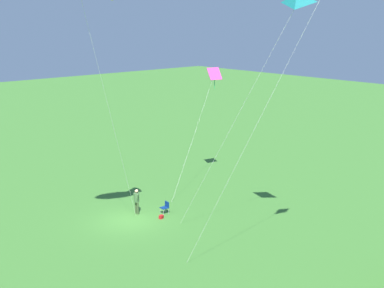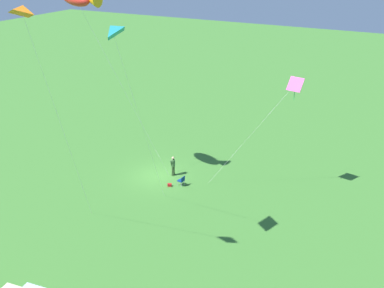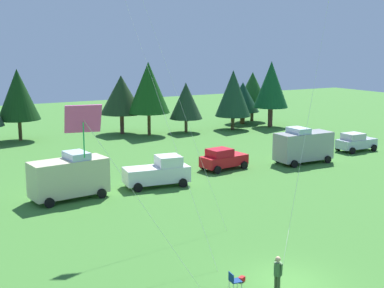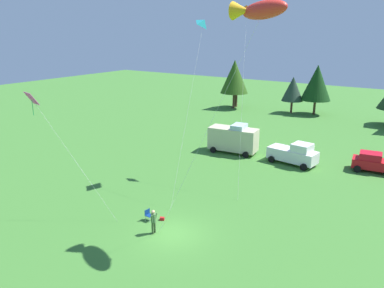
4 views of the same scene
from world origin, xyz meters
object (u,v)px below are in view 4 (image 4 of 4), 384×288
object	(u,v)px
folding_chair	(148,214)
backpack_on_grass	(162,219)
truck_white_pickup	(294,154)
kite_diamond_rainbow	(33,101)
kite_delta_teal	(205,23)
car_red_sedan	(374,162)
kite_delta_orange	(246,8)
van_camper_beige	(233,138)
person_kite_flyer	(153,220)
kite_large_fish	(258,10)

from	to	relation	value
folding_chair	backpack_on_grass	distance (m)	1.06
truck_white_pickup	kite_diamond_rainbow	size ratio (longest dim) A/B	0.57
truck_white_pickup	kite_delta_teal	world-z (taller)	kite_delta_teal
folding_chair	kite_delta_teal	xyz separation A→B (m)	(-1.14, 9.38, 13.43)
car_red_sedan	kite_delta_orange	xyz separation A→B (m)	(-11.07, -7.02, 14.23)
backpack_on_grass	kite_delta_teal	bearing A→B (deg)	102.54
van_camper_beige	car_red_sedan	xyz separation A→B (m)	(14.34, 2.25, -0.69)
van_camper_beige	kite_delta_teal	bearing A→B (deg)	-88.79
person_kite_flyer	backpack_on_grass	world-z (taller)	person_kite_flyer
kite_large_fish	kite_delta_teal	bearing A→B (deg)	138.38
car_red_sedan	van_camper_beige	bearing A→B (deg)	1.97
kite_delta_orange	van_camper_beige	bearing A→B (deg)	124.43
folding_chair	kite_delta_orange	xyz separation A→B (m)	(0.97, 12.87, 14.70)
backpack_on_grass	kite_large_fish	distance (m)	15.66
kite_delta_teal	van_camper_beige	bearing A→B (deg)	97.97
car_red_sedan	kite_delta_orange	world-z (taller)	kite_delta_orange
kite_large_fish	kite_delta_teal	xyz separation A→B (m)	(-8.03, 7.14, -0.53)
van_camper_beige	car_red_sedan	bearing A→B (deg)	2.16
truck_white_pickup	kite_delta_orange	bearing A→B (deg)	-120.72
truck_white_pickup	kite_delta_teal	distance (m)	16.37
folding_chair	van_camper_beige	bearing A→B (deg)	103.81
person_kite_flyer	truck_white_pickup	xyz separation A→B (m)	(3.24, 18.93, 0.08)
backpack_on_grass	kite_delta_teal	xyz separation A→B (m)	(-1.96, 8.82, 13.81)
truck_white_pickup	kite_delta_orange	distance (m)	15.35
kite_delta_orange	car_red_sedan	bearing A→B (deg)	32.38
backpack_on_grass	truck_white_pickup	world-z (taller)	truck_white_pickup
car_red_sedan	kite_delta_teal	xyz separation A→B (m)	(-13.18, -10.51, 12.97)
truck_white_pickup	van_camper_beige	bearing A→B (deg)	-172.29
folding_chair	kite_delta_teal	distance (m)	16.42
folding_chair	truck_white_pickup	bearing A→B (deg)	81.39
kite_delta_teal	kite_diamond_rainbow	xyz separation A→B (m)	(-6.43, -12.54, -5.40)
backpack_on_grass	car_red_sedan	world-z (taller)	car_red_sedan
person_kite_flyer	car_red_sedan	xyz separation A→B (m)	(10.54, 21.13, -0.07)
person_kite_flyer	backpack_on_grass	xyz separation A→B (m)	(-0.68, 1.79, -0.91)
truck_white_pickup	car_red_sedan	xyz separation A→B (m)	(7.30, 2.20, -0.15)
kite_large_fish	person_kite_flyer	bearing A→B (deg)	-147.22
backpack_on_grass	kite_diamond_rainbow	world-z (taller)	kite_diamond_rainbow
kite_large_fish	kite_diamond_rainbow	size ratio (longest dim) A/B	1.64
truck_white_pickup	kite_large_fish	bearing A→B (deg)	-74.76
folding_chair	truck_white_pickup	distance (m)	18.32
kite_diamond_rainbow	kite_delta_teal	bearing A→B (deg)	62.86
truck_white_pickup	backpack_on_grass	bearing A→B (deg)	-95.58
car_red_sedan	kite_delta_teal	bearing A→B (deg)	31.63
folding_chair	kite_diamond_rainbow	xyz separation A→B (m)	(-7.57, -3.16, 8.03)
kite_large_fish	kite_diamond_rainbow	distance (m)	16.53
kite_diamond_rainbow	folding_chair	bearing A→B (deg)	22.67
backpack_on_grass	kite_delta_orange	world-z (taller)	kite_delta_orange
person_kite_flyer	kite_delta_orange	world-z (taller)	kite_delta_orange
folding_chair	car_red_sedan	world-z (taller)	car_red_sedan
kite_large_fish	kite_delta_teal	world-z (taller)	kite_large_fish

